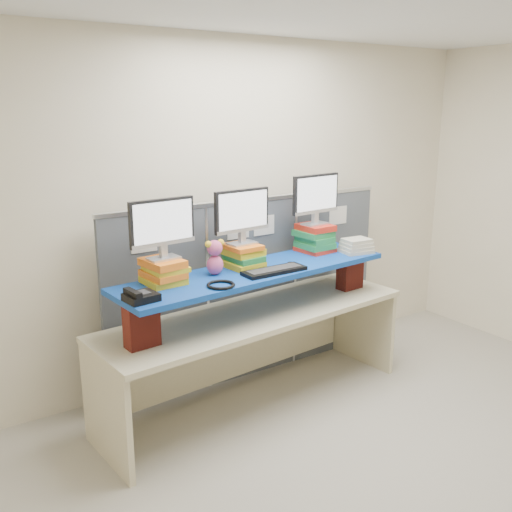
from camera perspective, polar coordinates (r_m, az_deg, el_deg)
room at (r=3.32m, az=16.51°, el=-0.67°), size 5.00×4.00×2.80m
cubicle_partition at (r=4.79m, az=-0.40°, el=-3.21°), size 2.60×0.06×1.53m
desk at (r=4.35m, az=0.00°, el=-7.45°), size 2.55×0.95×0.76m
brick_pier_left at (r=3.71m, az=-11.37°, el=-6.79°), size 0.22×0.13×0.29m
brick_pier_right at (r=4.84m, az=9.38°, el=-1.56°), size 0.22×0.13×0.29m
blue_board at (r=4.19m, az=0.00°, el=-1.58°), size 2.22×0.74×0.04m
book_stack_left at (r=3.89m, az=-9.23°, el=-1.52°), size 0.28×0.32×0.17m
book_stack_center at (r=4.24m, az=-1.33°, el=0.05°), size 0.28×0.32×0.17m
book_stack_right at (r=4.70m, az=5.88°, el=1.79°), size 0.28×0.30×0.22m
monitor_left at (r=3.81m, az=-9.35°, el=3.06°), size 0.47×0.15×0.41m
monitor_center at (r=4.17m, az=-1.41°, el=4.29°), size 0.47×0.15×0.41m
monitor_right at (r=4.64m, az=6.00°, el=5.95°), size 0.47×0.15×0.41m
keyboard at (r=4.10m, az=1.83°, el=-1.46°), size 0.49×0.17×0.03m
mouse at (r=4.27m, az=3.61°, el=-0.80°), size 0.08×0.11×0.03m
desk_phone at (r=3.58m, az=-11.52°, el=-3.98°), size 0.21×0.19×0.08m
headset at (r=3.80m, az=-3.54°, el=-2.89°), size 0.25×0.25×0.02m
plush_toy at (r=4.03m, az=-4.14°, el=-0.09°), size 0.15×0.11×0.25m
binder_stack at (r=4.72m, az=10.02°, el=0.99°), size 0.27×0.22×0.12m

